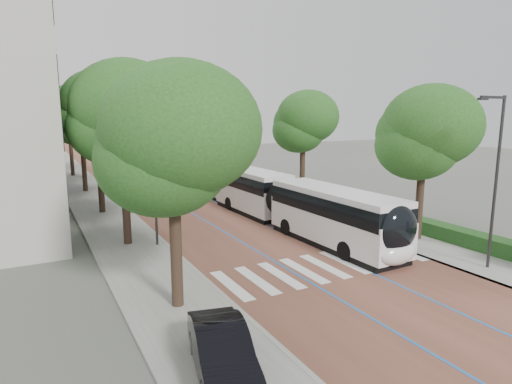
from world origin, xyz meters
TOP-DOWN VIEW (x-y plane):
  - ground at (0.00, 0.00)m, footprint 160.00×160.00m
  - road at (0.00, 40.00)m, footprint 11.00×140.00m
  - sidewalk_left at (-7.50, 40.00)m, footprint 4.00×140.00m
  - sidewalk_right at (7.50, 40.00)m, footprint 4.00×140.00m
  - kerb_left at (-5.60, 40.00)m, footprint 0.20×140.00m
  - kerb_right at (5.60, 40.00)m, footprint 0.20×140.00m
  - zebra_crossing at (0.20, 1.00)m, footprint 10.55×3.60m
  - lane_line_left at (-1.60, 40.00)m, footprint 0.12×126.00m
  - lane_line_right at (1.60, 40.00)m, footprint 0.12×126.00m
  - hedge at (9.10, 0.00)m, footprint 1.20×14.00m
  - streetlight_near at (6.62, -3.00)m, footprint 1.82×0.20m
  - streetlight_far at (6.62, 22.00)m, footprint 1.82×0.20m
  - lamp_post_left at (-6.10, 8.00)m, footprint 0.14×0.14m
  - trees_left at (-7.50, 27.67)m, footprint 6.43×61.06m
  - trees_right at (7.70, 22.35)m, footprint 5.57×47.52m
  - lead_bus at (2.67, 7.36)m, footprint 2.92×18.45m
  - bus_queued_0 at (2.75, 23.06)m, footprint 2.77×12.45m
  - bus_queued_1 at (2.66, 37.30)m, footprint 2.61×12.41m
  - bus_queued_2 at (2.54, 50.68)m, footprint 2.90×12.47m
  - bus_queued_3 at (3.21, 62.70)m, footprint 3.00×12.49m
  - parked_car at (-7.79, -4.86)m, footprint 2.38×4.46m

SIDE VIEW (x-z plane):
  - ground at x=0.00m, z-range 0.00..0.00m
  - road at x=0.00m, z-range 0.00..0.02m
  - lane_line_left at x=-1.60m, z-range 0.02..0.03m
  - lane_line_right at x=1.60m, z-range 0.02..0.03m
  - zebra_crossing at x=0.20m, z-range 0.02..0.03m
  - sidewalk_left at x=-7.50m, z-range 0.00..0.12m
  - sidewalk_right at x=7.50m, z-range 0.00..0.12m
  - kerb_left at x=-5.60m, z-range -0.01..0.13m
  - kerb_right at x=5.60m, z-range -0.01..0.13m
  - hedge at x=9.10m, z-range 0.12..0.92m
  - parked_car at x=-7.79m, z-range 0.12..1.52m
  - bus_queued_0 at x=2.75m, z-range 0.02..3.22m
  - bus_queued_1 at x=2.66m, z-range 0.02..3.22m
  - bus_queued_2 at x=2.54m, z-range 0.02..3.22m
  - bus_queued_3 at x=3.21m, z-range 0.02..3.22m
  - lead_bus at x=2.67m, z-range 0.03..3.23m
  - lamp_post_left at x=-6.10m, z-range 0.12..8.12m
  - streetlight_near at x=6.62m, z-range 0.82..8.82m
  - streetlight_far at x=6.62m, z-range 0.82..8.82m
  - trees_right at x=7.70m, z-range 1.82..10.52m
  - trees_left at x=-7.50m, z-range 1.95..12.22m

